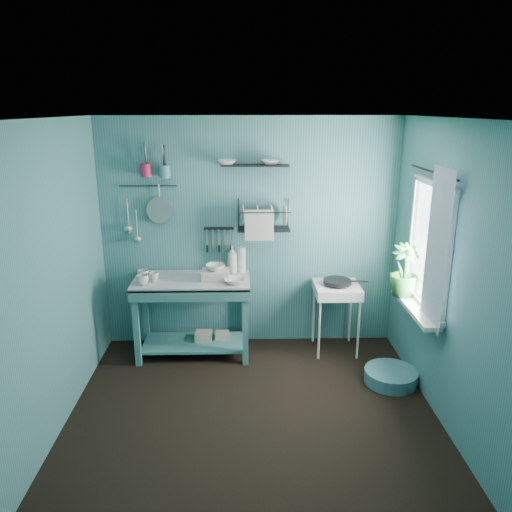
{
  "coord_description": "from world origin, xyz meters",
  "views": [
    {
      "loc": [
        -0.08,
        -3.76,
        2.58
      ],
      "look_at": [
        0.05,
        0.85,
        1.2
      ],
      "focal_mm": 35.0,
      "sensor_mm": 36.0,
      "label": 1
    }
  ],
  "objects_px": {
    "utensil_cup_teal": "(165,172)",
    "storage_tin_large": "(204,341)",
    "floor_basin": "(391,376)",
    "utensil_cup_magenta": "(146,170)",
    "storage_tin_small": "(222,341)",
    "water_bottle": "(241,259)",
    "wash_tub": "(216,275)",
    "potted_plant": "(404,270)",
    "mug_mid": "(154,277)",
    "colander": "(160,210)",
    "dish_rack": "(264,215)",
    "hotplate_stand": "(335,318)",
    "frying_pan": "(337,281)",
    "mug_left": "(142,280)",
    "mug_right": "(143,275)",
    "work_counter": "(193,317)",
    "soap_bottle": "(232,259)"
  },
  "relations": [
    {
      "from": "mug_left",
      "to": "soap_bottle",
      "type": "bearing_deg",
      "value": 21.8
    },
    {
      "from": "wash_tub",
      "to": "water_bottle",
      "type": "distance_m",
      "value": 0.37
    },
    {
      "from": "storage_tin_large",
      "to": "mug_left",
      "type": "bearing_deg",
      "value": -160.1
    },
    {
      "from": "water_bottle",
      "to": "hotplate_stand",
      "type": "relative_size",
      "value": 0.37
    },
    {
      "from": "utensil_cup_magenta",
      "to": "mug_mid",
      "type": "bearing_deg",
      "value": -76.23
    },
    {
      "from": "hotplate_stand",
      "to": "potted_plant",
      "type": "relative_size",
      "value": 1.5
    },
    {
      "from": "utensil_cup_teal",
      "to": "mug_mid",
      "type": "bearing_deg",
      "value": -112.11
    },
    {
      "from": "mug_right",
      "to": "colander",
      "type": "distance_m",
      "value": 0.7
    },
    {
      "from": "utensil_cup_magenta",
      "to": "storage_tin_large",
      "type": "relative_size",
      "value": 0.59
    },
    {
      "from": "utensil_cup_teal",
      "to": "floor_basin",
      "type": "relative_size",
      "value": 0.26
    },
    {
      "from": "dish_rack",
      "to": "water_bottle",
      "type": "bearing_deg",
      "value": 170.59
    },
    {
      "from": "frying_pan",
      "to": "utensil_cup_magenta",
      "type": "distance_m",
      "value": 2.31
    },
    {
      "from": "work_counter",
      "to": "storage_tin_large",
      "type": "relative_size",
      "value": 5.5
    },
    {
      "from": "work_counter",
      "to": "wash_tub",
      "type": "xyz_separation_m",
      "value": [
        0.25,
        -0.02,
        0.48
      ]
    },
    {
      "from": "mug_left",
      "to": "wash_tub",
      "type": "bearing_deg",
      "value": 10.86
    },
    {
      "from": "floor_basin",
      "to": "mug_left",
      "type": "bearing_deg",
      "value": 168.34
    },
    {
      "from": "water_bottle",
      "to": "work_counter",
      "type": "bearing_deg",
      "value": -157.07
    },
    {
      "from": "mug_left",
      "to": "water_bottle",
      "type": "bearing_deg",
      "value": 20.81
    },
    {
      "from": "utensil_cup_teal",
      "to": "storage_tin_large",
      "type": "height_order",
      "value": "utensil_cup_teal"
    },
    {
      "from": "hotplate_stand",
      "to": "floor_basin",
      "type": "xyz_separation_m",
      "value": [
        0.43,
        -0.71,
        -0.32
      ]
    },
    {
      "from": "frying_pan",
      "to": "dish_rack",
      "type": "distance_m",
      "value": 1.06
    },
    {
      "from": "storage_tin_small",
      "to": "storage_tin_large",
      "type": "bearing_deg",
      "value": -171.47
    },
    {
      "from": "mug_left",
      "to": "storage_tin_large",
      "type": "height_order",
      "value": "mug_left"
    },
    {
      "from": "water_bottle",
      "to": "colander",
      "type": "height_order",
      "value": "colander"
    },
    {
      "from": "soap_bottle",
      "to": "potted_plant",
      "type": "distance_m",
      "value": 1.79
    },
    {
      "from": "mug_mid",
      "to": "soap_bottle",
      "type": "bearing_deg",
      "value": 18.0
    },
    {
      "from": "dish_rack",
      "to": "utensil_cup_magenta",
      "type": "xyz_separation_m",
      "value": [
        -1.21,
        0.05,
        0.47
      ]
    },
    {
      "from": "mug_right",
      "to": "dish_rack",
      "type": "distance_m",
      "value": 1.4
    },
    {
      "from": "wash_tub",
      "to": "frying_pan",
      "type": "distance_m",
      "value": 1.3
    },
    {
      "from": "hotplate_stand",
      "to": "frying_pan",
      "type": "xyz_separation_m",
      "value": [
        0.0,
        0.0,
        0.42
      ]
    },
    {
      "from": "mug_left",
      "to": "floor_basin",
      "type": "bearing_deg",
      "value": -11.66
    },
    {
      "from": "water_bottle",
      "to": "floor_basin",
      "type": "height_order",
      "value": "water_bottle"
    },
    {
      "from": "dish_rack",
      "to": "floor_basin",
      "type": "distance_m",
      "value": 2.06
    },
    {
      "from": "dish_rack",
      "to": "soap_bottle",
      "type": "bearing_deg",
      "value": 176.18
    },
    {
      "from": "potted_plant",
      "to": "storage_tin_large",
      "type": "bearing_deg",
      "value": 165.52
    },
    {
      "from": "soap_bottle",
      "to": "dish_rack",
      "type": "relative_size",
      "value": 0.54
    },
    {
      "from": "wash_tub",
      "to": "floor_basin",
      "type": "distance_m",
      "value": 2.02
    },
    {
      "from": "utensil_cup_magenta",
      "to": "storage_tin_small",
      "type": "bearing_deg",
      "value": -11.89
    },
    {
      "from": "frying_pan",
      "to": "colander",
      "type": "height_order",
      "value": "colander"
    },
    {
      "from": "mug_left",
      "to": "soap_bottle",
      "type": "height_order",
      "value": "soap_bottle"
    },
    {
      "from": "mug_mid",
      "to": "colander",
      "type": "xyz_separation_m",
      "value": [
        0.04,
        0.33,
        0.63
      ]
    },
    {
      "from": "work_counter",
      "to": "mug_right",
      "type": "relative_size",
      "value": 9.84
    },
    {
      "from": "utensil_cup_teal",
      "to": "storage_tin_small",
      "type": "height_order",
      "value": "utensil_cup_teal"
    },
    {
      "from": "utensil_cup_magenta",
      "to": "floor_basin",
      "type": "distance_m",
      "value": 3.2
    },
    {
      "from": "mug_right",
      "to": "storage_tin_small",
      "type": "xyz_separation_m",
      "value": [
        0.8,
        0.08,
        -0.81
      ]
    },
    {
      "from": "storage_tin_large",
      "to": "floor_basin",
      "type": "xyz_separation_m",
      "value": [
        1.87,
        -0.72,
        -0.04
      ]
    },
    {
      "from": "wash_tub",
      "to": "potted_plant",
      "type": "distance_m",
      "value": 1.89
    },
    {
      "from": "wash_tub",
      "to": "potted_plant",
      "type": "bearing_deg",
      "value": -13.56
    },
    {
      "from": "mug_mid",
      "to": "wash_tub",
      "type": "relative_size",
      "value": 0.36
    },
    {
      "from": "mug_mid",
      "to": "soap_bottle",
      "type": "xyz_separation_m",
      "value": [
        0.8,
        0.26,
        0.1
      ]
    }
  ]
}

